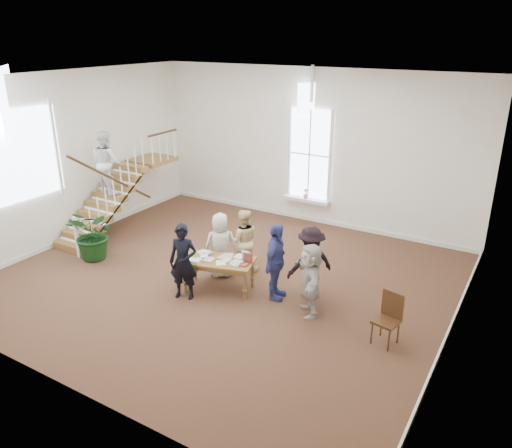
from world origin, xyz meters
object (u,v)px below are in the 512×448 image
Objects in this scene: floor_plant at (94,234)px; elderly_woman at (221,245)px; woman_cluster_c at (310,280)px; library_table at (219,263)px; police_officer at (183,262)px; woman_cluster_a at (276,262)px; side_chair at (389,315)px; woman_cluster_b at (310,262)px; person_yellow at (243,241)px.

elderly_woman is at bearing 15.00° from floor_plant.
floor_plant is (-5.75, -0.39, -0.10)m from woman_cluster_c.
library_table is 1.12× the size of woman_cluster_c.
police_officer is 0.98× the size of woman_cluster_a.
police_officer is at bearing -108.06° from woman_cluster_c.
woman_cluster_a reaches higher than side_chair.
police_officer is 1.04× the size of woman_cluster_b.
woman_cluster_c is at bearing 61.28° from woman_cluster_b.
police_officer is (-0.45, -0.65, 0.19)m from library_table.
person_yellow reaches higher than library_table.
police_officer is 1.08× the size of elderly_woman.
floor_plant is 7.42m from side_chair.
police_officer is 4.33m from side_chair.
woman_cluster_c reaches higher than side_chair.
police_officer is 2.72m from woman_cluster_c.
elderly_woman is 0.58m from person_yellow.
library_table is at bearing -169.02° from side_chair.
library_table is 3.82m from side_chair.
woman_cluster_b is at bearing 10.83° from floor_plant.
woman_cluster_c is (2.50, -0.48, -0.01)m from elderly_woman.
person_yellow reaches higher than side_chair.
side_chair is at bearing -10.77° from police_officer.
woman_cluster_b reaches higher than person_yellow.
woman_cluster_a is at bearing -176.43° from side_chair.
library_table is 2.01m from woman_cluster_b.
woman_cluster_c is at bearing 133.10° from elderly_woman.
elderly_woman reaches higher than side_chair.
elderly_woman reaches higher than woman_cluster_c.
woman_cluster_c is 1.69m from side_chair.
woman_cluster_a is 2.61m from side_chair.
floor_plant is at bearing -120.70° from woman_cluster_c.
woman_cluster_a reaches higher than police_officer.
elderly_woman is 1.56× the size of side_chair.
side_chair is (4.27, 0.61, -0.28)m from police_officer.
police_officer is at bearing 49.30° from elderly_woman.
library_table is at bearing 94.70° from woman_cluster_a.
woman_cluster_a is 1.07× the size of woman_cluster_b.
police_officer reaches higher than floor_plant.
police_officer is 1.96m from woman_cluster_a.
elderly_woman is at bearing -135.38° from woman_cluster_c.
library_table is 1.10m from person_yellow.
elderly_woman is 1.01× the size of woman_cluster_c.
woman_cluster_b is at bearing 148.38° from elderly_woman.
side_chair is at bearing 135.15° from elderly_woman.
police_officer is 1.09× the size of person_yellow.
library_table is 3.61m from floor_plant.
woman_cluster_c is at bearing -112.19° from woman_cluster_a.
elderly_woman is at bearing 25.08° from person_yellow.
person_yellow is 0.90× the size of woman_cluster_a.
side_chair is at bearing 1.76° from floor_plant.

